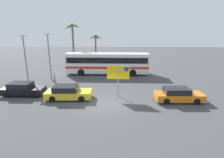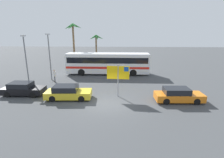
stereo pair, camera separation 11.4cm
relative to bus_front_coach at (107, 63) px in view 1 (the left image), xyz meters
The scene contains 11 objects.
ground 11.60m from the bus_front_coach, 86.45° to the right, with size 120.00×120.00×0.00m, color #424447.
bus_front_coach is the anchor object (origin of this frame).
ferry_sign 9.60m from the bus_front_coach, 79.66° to the right, with size 2.20×0.21×3.20m.
car_yellow 10.85m from the bus_front_coach, 106.99° to the right, with size 4.42×1.98×1.32m.
car_black 12.49m from the bus_front_coach, 130.48° to the right, with size 4.16×1.69×1.32m.
car_orange 12.89m from the bus_front_coach, 55.47° to the right, with size 4.42×1.80×1.32m.
pedestrian_near_sign 8.05m from the bus_front_coach, 144.71° to the right, with size 0.32×0.32×1.61m.
lamp_post_left_side 8.33m from the bus_front_coach, 154.49° to the right, with size 0.56×0.20×6.07m.
lamp_post_right_side 11.10m from the bus_front_coach, 152.14° to the right, with size 0.56×0.20×5.92m.
palm_tree_seaside 8.89m from the bus_front_coach, 143.51° to the left, with size 3.01×2.97×7.65m.
palm_tree_inland 10.72m from the bus_front_coach, 106.84° to the left, with size 2.96×3.07×5.67m.
Camera 1 is at (1.00, -14.70, 6.37)m, focal length 28.16 mm.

